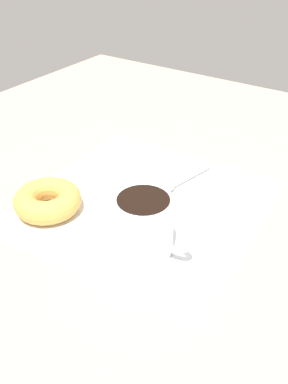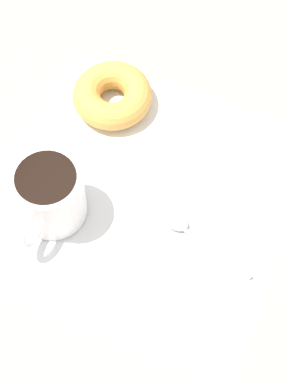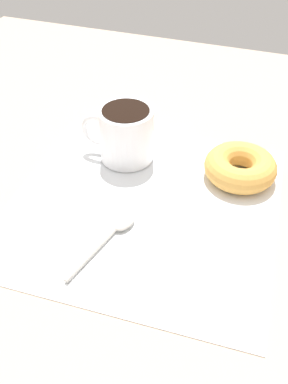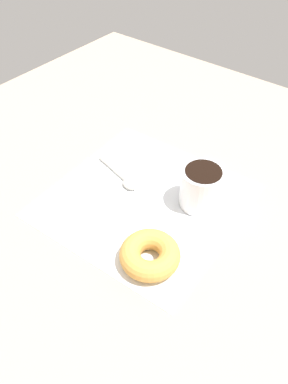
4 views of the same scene
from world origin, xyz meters
The scene contains 5 objects.
ground_plane centered at (0.00, 0.00, -1.00)cm, with size 120.00×120.00×2.00cm, color tan.
napkin centered at (-1.10, -2.11, 0.15)cm, with size 35.78×35.78×0.30cm, color white.
coffee_cup centered at (5.21, -11.33, 4.57)cm, with size 11.38×8.17×8.27cm.
donut centered at (-12.32, -12.19, 2.15)cm, with size 10.48×10.48×3.70cm, color gold.
spoon centered at (0.63, 4.35, 0.70)cm, with size 4.35×13.02×0.90cm.
Camera 2 is at (31.71, 13.83, 70.48)cm, focal length 60.00 mm.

